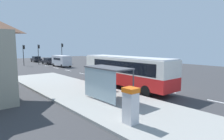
{
  "coord_description": "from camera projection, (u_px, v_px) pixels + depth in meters",
  "views": [
    {
      "loc": [
        -15.19,
        -11.35,
        4.29
      ],
      "look_at": [
        -1.0,
        5.5,
        1.5
      ],
      "focal_mm": 30.59,
      "sensor_mm": 36.0,
      "label": 1
    }
  ],
  "objects": [
    {
      "name": "ground_plane",
      "position": [
        82.0,
        74.0,
        29.49
      ],
      "size": [
        56.0,
        92.0,
        0.04
      ],
      "primitive_type": "cube",
      "color": "#38383A"
    },
    {
      "name": "sedan_near",
      "position": [
        49.0,
        61.0,
        45.04
      ],
      "size": [
        1.97,
        4.46,
        1.52
      ],
      "color": "black",
      "rests_on": "ground"
    },
    {
      "name": "recycling_bin_orange",
      "position": [
        100.0,
        83.0,
        18.73
      ],
      "size": [
        0.52,
        0.52,
        0.95
      ],
      "primitive_type": "cylinder",
      "color": "orange",
      "rests_on": "sidewalk_platform"
    },
    {
      "name": "lane_stripe_seg_1",
      "position": [
        166.0,
        91.0,
        18.26
      ],
      "size": [
        0.16,
        2.2,
        0.01
      ],
      "primitive_type": "cube",
      "color": "silver",
      "rests_on": "ground"
    },
    {
      "name": "lane_stripe_seg_0",
      "position": [
        222.0,
        103.0,
        14.47
      ],
      "size": [
        0.16,
        2.2,
        0.01
      ],
      "primitive_type": "cube",
      "color": "silver",
      "rests_on": "ground"
    },
    {
      "name": "lane_stripe_seg_7",
      "position": [
        46.0,
        66.0,
        41.03
      ],
      "size": [
        0.16,
        2.2,
        0.01
      ],
      "primitive_type": "cube",
      "color": "silver",
      "rests_on": "ground"
    },
    {
      "name": "lane_stripe_seg_5",
      "position": [
        68.0,
        70.0,
        33.44
      ],
      "size": [
        0.16,
        2.2,
        0.01
      ],
      "primitive_type": "cube",
      "color": "silver",
      "rests_on": "ground"
    },
    {
      "name": "sidewalk_platform",
      "position": [
        90.0,
        95.0,
        16.28
      ],
      "size": [
        6.2,
        30.0,
        0.18
      ],
      "primitive_type": "cube",
      "color": "#999993",
      "rests_on": "ground"
    },
    {
      "name": "recycling_bin_yellow",
      "position": [
        109.0,
        85.0,
        17.67
      ],
      "size": [
        0.52,
        0.52,
        0.95
      ],
      "primitive_type": "cylinder",
      "color": "yellow",
      "rests_on": "sidewalk_platform"
    },
    {
      "name": "lane_stripe_seg_3",
      "position": [
        102.0,
        78.0,
        25.85
      ],
      "size": [
        0.16,
        2.2,
        0.01
      ],
      "primitive_type": "cube",
      "color": "silver",
      "rests_on": "ground"
    },
    {
      "name": "lane_stripe_seg_6",
      "position": [
        56.0,
        68.0,
        37.23
      ],
      "size": [
        0.16,
        2.2,
        0.01
      ],
      "primitive_type": "cube",
      "color": "silver",
      "rests_on": "ground"
    },
    {
      "name": "bus_shelter",
      "position": [
        105.0,
        75.0,
        14.46
      ],
      "size": [
        1.8,
        4.0,
        2.5
      ],
      "color": "#4C4C51",
      "rests_on": "sidewalk_platform"
    },
    {
      "name": "bus",
      "position": [
        125.0,
        70.0,
        19.45
      ],
      "size": [
        2.64,
        11.04,
        3.21
      ],
      "color": "red",
      "rests_on": "ground"
    },
    {
      "name": "recycling_bin_red",
      "position": [
        105.0,
        84.0,
        18.2
      ],
      "size": [
        0.52,
        0.52,
        0.95
      ],
      "primitive_type": "cylinder",
      "color": "red",
      "rests_on": "sidewalk_platform"
    },
    {
      "name": "lane_stripe_seg_2",
      "position": [
        129.0,
        83.0,
        22.06
      ],
      "size": [
        0.16,
        2.2,
        0.01
      ],
      "primitive_type": "cube",
      "color": "silver",
      "rests_on": "ground"
    },
    {
      "name": "lane_stripe_seg_4",
      "position": [
        83.0,
        74.0,
        29.65
      ],
      "size": [
        0.16,
        2.2,
        0.01
      ],
      "primitive_type": "cube",
      "color": "silver",
      "rests_on": "ground"
    },
    {
      "name": "traffic_light_median",
      "position": [
        39.0,
        51.0,
        44.28
      ],
      "size": [
        0.49,
        0.28,
        4.63
      ],
      "color": "#2D2D2D",
      "rests_on": "ground"
    },
    {
      "name": "sedan_far",
      "position": [
        36.0,
        59.0,
        51.57
      ],
      "size": [
        1.97,
        4.46,
        1.52
      ],
      "color": "black",
      "rests_on": "ground"
    },
    {
      "name": "white_van",
      "position": [
        61.0,
        60.0,
        39.55
      ],
      "size": [
        2.05,
        5.21,
        2.3
      ],
      "color": "silver",
      "rests_on": "ground"
    },
    {
      "name": "traffic_light_far_side",
      "position": [
        24.0,
        52.0,
        41.45
      ],
      "size": [
        0.49,
        0.28,
        4.51
      ],
      "color": "#2D2D2D",
      "rests_on": "ground"
    },
    {
      "name": "ticket_machine",
      "position": [
        131.0,
        105.0,
        10.07
      ],
      "size": [
        0.66,
        0.76,
        1.94
      ],
      "color": "silver",
      "rests_on": "sidewalk_platform"
    },
    {
      "name": "traffic_light_near_side",
      "position": [
        62.0,
        50.0,
        46.3
      ],
      "size": [
        0.49,
        0.28,
        4.92
      ],
      "color": "#2D2D2D",
      "rests_on": "ground"
    }
  ]
}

